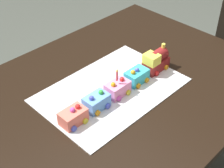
{
  "coord_description": "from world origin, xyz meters",
  "views": [
    {
      "loc": [
        0.78,
        0.77,
        1.62
      ],
      "look_at": [
        0.01,
        0.0,
        0.77
      ],
      "focal_mm": 53.16,
      "sensor_mm": 36.0,
      "label": 1
    }
  ],
  "objects": [
    {
      "name": "cake_car_flatbed_turquoise",
      "position": [
        -0.1,
        0.04,
        0.77
      ],
      "size": [
        0.1,
        0.08,
        0.07
      ],
      "color": "#38B7C6",
      "rests_on": "cake_board"
    },
    {
      "name": "cake_car_gondola_coral",
      "position": [
        0.25,
        0.04,
        0.77
      ],
      "size": [
        0.1,
        0.08,
        0.07
      ],
      "color": "#F27260",
      "rests_on": "cake_board"
    },
    {
      "name": "cake_locomotive",
      "position": [
        -0.23,
        0.04,
        0.79
      ],
      "size": [
        0.14,
        0.08,
        0.12
      ],
      "color": "maroon",
      "rests_on": "cake_board"
    },
    {
      "name": "cake_board",
      "position": [
        0.01,
        0.0,
        0.74
      ],
      "size": [
        0.6,
        0.4,
        0.0
      ],
      "primitive_type": "cube",
      "color": "silver",
      "rests_on": "dining_table"
    },
    {
      "name": "dining_table",
      "position": [
        0.0,
        0.0,
        0.63
      ],
      "size": [
        1.4,
        1.0,
        0.74
      ],
      "color": "black",
      "rests_on": "ground"
    },
    {
      "name": "cake_car_caboose_bubblegum",
      "position": [
        0.01,
        0.04,
        0.77
      ],
      "size": [
        0.1,
        0.08,
        0.07
      ],
      "color": "pink",
      "rests_on": "cake_board"
    },
    {
      "name": "cake_car_tanker_sky_blue",
      "position": [
        0.13,
        0.04,
        0.77
      ],
      "size": [
        0.1,
        0.08,
        0.07
      ],
      "color": "#669EEA",
      "rests_on": "cake_board"
    },
    {
      "name": "birthday_candle",
      "position": [
        0.02,
        0.04,
        0.84
      ],
      "size": [
        0.01,
        0.01,
        0.06
      ],
      "color": "#F24C59",
      "rests_on": "cake_car_caboose_bubblegum"
    }
  ]
}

